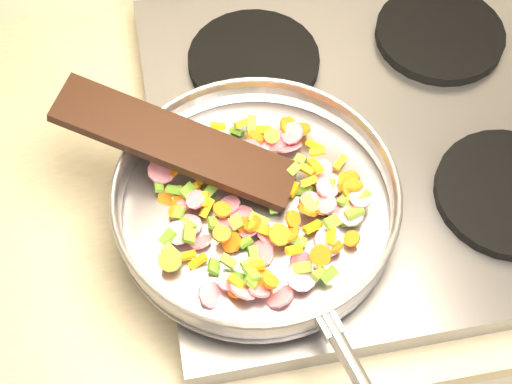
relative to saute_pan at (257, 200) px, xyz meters
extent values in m
cube|color=#939399|center=(0.18, 0.11, -0.06)|extent=(0.60, 0.60, 0.04)
cylinder|color=black|center=(0.04, -0.03, -0.04)|extent=(0.19, 0.19, 0.02)
cylinder|color=black|center=(0.32, -0.03, -0.04)|extent=(0.19, 0.19, 0.02)
cylinder|color=black|center=(0.04, 0.25, -0.04)|extent=(0.19, 0.19, 0.02)
cylinder|color=black|center=(0.32, 0.25, -0.04)|extent=(0.19, 0.19, 0.02)
cylinder|color=#9E9EA5|center=(0.00, 0.00, -0.03)|extent=(0.34, 0.34, 0.01)
torus|color=#9E9EA5|center=(0.00, 0.00, 0.00)|extent=(0.38, 0.38, 0.04)
torus|color=#9E9EA5|center=(0.00, 0.00, 0.02)|extent=(0.35, 0.35, 0.01)
cube|color=#9E9EA5|center=(0.05, -0.17, 0.01)|extent=(0.03, 0.03, 0.02)
cylinder|color=orange|center=(-0.10, 0.07, 0.00)|extent=(0.02, 0.03, 0.02)
cylinder|color=orange|center=(0.06, 0.10, 0.00)|extent=(0.03, 0.03, 0.03)
cylinder|color=#C11242|center=(0.06, 0.09, 0.00)|extent=(0.03, 0.04, 0.03)
cube|color=#5F9C2A|center=(0.11, -0.01, -0.01)|extent=(0.02, 0.02, 0.01)
cylinder|color=#C11242|center=(-0.03, 0.01, -0.02)|extent=(0.03, 0.03, 0.01)
cylinder|color=#C11242|center=(-0.01, -0.03, -0.01)|extent=(0.04, 0.04, 0.02)
cube|color=#5F9C2A|center=(0.07, 0.06, -0.02)|extent=(0.02, 0.02, 0.01)
cylinder|color=orange|center=(-0.04, -0.04, -0.01)|extent=(0.03, 0.04, 0.03)
cube|color=#5F9C2A|center=(-0.02, -0.05, -0.01)|extent=(0.02, 0.01, 0.01)
cylinder|color=orange|center=(-0.07, 0.11, -0.02)|extent=(0.03, 0.04, 0.03)
cube|color=#5F9C2A|center=(0.11, -0.04, 0.00)|extent=(0.02, 0.02, 0.01)
cylinder|color=#C11242|center=(0.07, -0.07, -0.01)|extent=(0.05, 0.05, 0.02)
cube|color=#5F9C2A|center=(0.11, -0.04, -0.02)|extent=(0.02, 0.02, 0.01)
cylinder|color=#C11242|center=(0.04, 0.09, -0.02)|extent=(0.04, 0.04, 0.03)
cylinder|color=#C11242|center=(-0.01, -0.06, -0.02)|extent=(0.04, 0.05, 0.03)
cylinder|color=#C11242|center=(-0.08, 0.03, -0.01)|extent=(0.04, 0.04, 0.02)
cube|color=yellow|center=(0.08, -0.06, 0.00)|extent=(0.02, 0.02, 0.01)
cylinder|color=orange|center=(-0.09, 0.02, -0.02)|extent=(0.03, 0.03, 0.02)
cube|color=#5F9C2A|center=(0.02, 0.12, -0.01)|extent=(0.02, 0.03, 0.01)
cylinder|color=#C11242|center=(-0.09, -0.01, -0.01)|extent=(0.04, 0.04, 0.01)
cube|color=yellow|center=(0.00, 0.12, 0.00)|extent=(0.02, 0.02, 0.01)
cylinder|color=orange|center=(0.10, -0.07, -0.01)|extent=(0.03, 0.03, 0.02)
cube|color=yellow|center=(-0.06, 0.01, -0.01)|extent=(0.02, 0.03, 0.02)
cylinder|color=orange|center=(0.12, 0.00, 0.00)|extent=(0.03, 0.03, 0.02)
cube|color=#5F9C2A|center=(-0.02, -0.06, -0.02)|extent=(0.01, 0.02, 0.01)
cube|color=#5F9C2A|center=(0.13, -0.02, 0.00)|extent=(0.03, 0.02, 0.02)
cylinder|color=#C11242|center=(-0.05, -0.09, -0.01)|extent=(0.03, 0.03, 0.01)
cylinder|color=orange|center=(-0.01, -0.03, 0.00)|extent=(0.03, 0.03, 0.02)
cube|color=#5F9C2A|center=(0.05, 0.03, 0.00)|extent=(0.02, 0.02, 0.01)
cylinder|color=#C11242|center=(-0.02, -0.01, -0.02)|extent=(0.04, 0.04, 0.01)
cylinder|color=#C11242|center=(0.06, 0.08, -0.01)|extent=(0.04, 0.03, 0.03)
cube|color=yellow|center=(-0.06, 0.05, -0.01)|extent=(0.02, 0.02, 0.02)
cube|color=#5F9C2A|center=(-0.02, -0.10, 0.00)|extent=(0.02, 0.03, 0.02)
cube|color=#5F9C2A|center=(0.09, -0.03, -0.01)|extent=(0.02, 0.02, 0.01)
cube|color=yellow|center=(0.05, 0.04, 0.00)|extent=(0.02, 0.02, 0.02)
cylinder|color=orange|center=(-0.04, -0.11, -0.01)|extent=(0.03, 0.03, 0.02)
cube|color=#5F9C2A|center=(-0.05, -0.07, 0.00)|extent=(0.02, 0.02, 0.01)
cylinder|color=orange|center=(0.04, -0.03, 0.00)|extent=(0.03, 0.03, 0.02)
cube|color=yellow|center=(-0.09, -0.05, -0.01)|extent=(0.02, 0.01, 0.01)
cylinder|color=#C11242|center=(-0.04, -0.11, -0.01)|extent=(0.04, 0.04, 0.03)
cylinder|color=#C11242|center=(0.09, 0.00, 0.00)|extent=(0.04, 0.04, 0.01)
cube|color=#5F9C2A|center=(-0.03, -0.02, 0.00)|extent=(0.02, 0.02, 0.01)
cube|color=#5F9C2A|center=(-0.09, 0.04, 0.00)|extent=(0.03, 0.02, 0.01)
cube|color=#5F9C2A|center=(0.00, -0.02, -0.01)|extent=(0.03, 0.02, 0.01)
cylinder|color=#C11242|center=(0.06, -0.01, -0.01)|extent=(0.04, 0.03, 0.03)
cube|color=yellow|center=(0.07, 0.04, -0.01)|extent=(0.02, 0.02, 0.01)
cylinder|color=orange|center=(0.07, -0.06, -0.01)|extent=(0.03, 0.03, 0.02)
cylinder|color=#C11242|center=(-0.05, -0.02, -0.02)|extent=(0.04, 0.04, 0.01)
cylinder|color=orange|center=(0.02, -0.05, 0.00)|extent=(0.04, 0.04, 0.01)
cube|color=#5F9C2A|center=(-0.02, -0.08, -0.01)|extent=(0.03, 0.02, 0.01)
cube|color=yellow|center=(0.08, 0.04, 0.00)|extent=(0.02, 0.03, 0.01)
cube|color=#5F9C2A|center=(-0.05, 0.03, -0.01)|extent=(0.02, 0.02, 0.01)
cylinder|color=orange|center=(0.12, 0.00, 0.00)|extent=(0.04, 0.03, 0.03)
cylinder|color=#C11242|center=(-0.02, -0.11, -0.01)|extent=(0.03, 0.03, 0.02)
cylinder|color=orange|center=(-0.11, -0.06, 0.00)|extent=(0.04, 0.04, 0.02)
cylinder|color=orange|center=(0.08, -0.02, -0.01)|extent=(0.03, 0.03, 0.01)
cylinder|color=#C11242|center=(0.10, -0.03, -0.01)|extent=(0.04, 0.04, 0.02)
cylinder|color=#C11242|center=(0.12, -0.02, 0.00)|extent=(0.03, 0.03, 0.01)
cube|color=#5F9C2A|center=(-0.08, 0.08, -0.02)|extent=(0.02, 0.02, 0.02)
cylinder|color=#C11242|center=(0.02, 0.07, -0.02)|extent=(0.03, 0.03, 0.02)
cylinder|color=orange|center=(-0.03, 0.08, 0.00)|extent=(0.03, 0.03, 0.02)
cube|color=#5F9C2A|center=(0.06, -0.02, 0.00)|extent=(0.02, 0.03, 0.01)
cylinder|color=orange|center=(-0.02, -0.02, -0.01)|extent=(0.03, 0.03, 0.02)
cube|color=yellow|center=(0.08, 0.02, -0.02)|extent=(0.02, 0.02, 0.02)
cube|color=yellow|center=(-0.03, 0.12, 0.00)|extent=(0.02, 0.02, 0.01)
cylinder|color=orange|center=(0.04, 0.09, 0.00)|extent=(0.03, 0.03, 0.01)
cube|color=yellow|center=(-0.04, -0.10, 0.00)|extent=(0.02, 0.02, 0.02)
cube|color=yellow|center=(0.06, -0.04, -0.01)|extent=(0.03, 0.02, 0.01)
cube|color=yellow|center=(0.09, 0.08, -0.01)|extent=(0.03, 0.02, 0.02)
cube|color=#5F9C2A|center=(-0.09, -0.03, 0.00)|extent=(0.02, 0.02, 0.01)
cylinder|color=orange|center=(0.03, -0.10, -0.01)|extent=(0.02, 0.03, 0.02)
cube|color=#5F9C2A|center=(-0.04, -0.09, -0.02)|extent=(0.03, 0.02, 0.01)
cube|color=yellow|center=(0.09, 0.06, 0.00)|extent=(0.02, 0.01, 0.01)
cylinder|color=orange|center=(0.06, -0.09, 0.00)|extent=(0.03, 0.03, 0.03)
cube|color=#5F9C2A|center=(0.05, 0.05, -0.01)|extent=(0.03, 0.02, 0.01)
cube|color=yellow|center=(0.07, 0.02, 0.00)|extent=(0.02, 0.01, 0.01)
cube|color=yellow|center=(-0.06, 0.01, 0.00)|extent=(0.01, 0.02, 0.01)
cube|color=yellow|center=(0.05, 0.02, -0.01)|extent=(0.02, 0.02, 0.01)
cube|color=#5F9C2A|center=(0.00, 0.05, 0.00)|extent=(0.02, 0.02, 0.02)
cube|color=#5F9C2A|center=(-0.10, 0.00, 0.00)|extent=(0.02, 0.02, 0.01)
cube|color=#5F9C2A|center=(0.09, 0.01, -0.01)|extent=(0.02, 0.03, 0.01)
cylinder|color=orange|center=(0.12, 0.02, -0.02)|extent=(0.03, 0.04, 0.02)
cube|color=#5F9C2A|center=(-0.11, 0.05, -0.01)|extent=(0.01, 0.02, 0.01)
cube|color=#5F9C2A|center=(-0.09, 0.04, -0.02)|extent=(0.02, 0.02, 0.01)
cube|color=#5F9C2A|center=(-0.11, -0.03, -0.01)|extent=(0.02, 0.02, 0.02)
cube|color=#5F9C2A|center=(0.08, -0.05, 0.00)|extent=(0.02, 0.02, 0.02)
cube|color=yellow|center=(0.03, -0.07, 0.00)|extent=(0.02, 0.02, 0.02)
cylinder|color=orange|center=(-0.01, -0.10, -0.01)|extent=(0.03, 0.03, 0.01)
cube|color=#5F9C2A|center=(-0.08, 0.03, 0.00)|extent=(0.02, 0.02, 0.01)
cube|color=#5F9C2A|center=(-0.05, 0.05, 0.00)|extent=(0.02, 0.01, 0.02)
cylinder|color=#C11242|center=(-0.08, -0.03, -0.02)|extent=(0.04, 0.03, 0.02)
cylinder|color=#C11242|center=(0.01, -0.04, -0.02)|extent=(0.04, 0.04, 0.03)
cube|color=yellow|center=(-0.06, 0.05, -0.01)|extent=(0.02, 0.02, 0.02)
cube|color=#5F9C2A|center=(-0.06, -0.07, -0.02)|extent=(0.02, 0.02, 0.02)
cube|color=#5F9C2A|center=(0.07, 0.10, -0.02)|extent=(0.02, 0.02, 0.01)
cylinder|color=#C11242|center=(0.08, -0.02, -0.01)|extent=(0.03, 0.03, 0.02)
cylinder|color=orange|center=(0.02, 0.07, -0.02)|extent=(0.02, 0.03, 0.02)
cylinder|color=#C11242|center=(0.00, 0.04, -0.01)|extent=(0.04, 0.04, 0.01)
cube|color=yellow|center=(0.03, 0.11, -0.01)|extent=(0.03, 0.02, 0.02)
cylinder|color=#C11242|center=(-0.03, 0.04, -0.01)|extent=(0.04, 0.03, 0.03)
cube|color=#5F9C2A|center=(0.05, -0.11, 0.00)|extent=(0.02, 0.02, 0.01)
cube|color=#5F9C2A|center=(-0.06, -0.02, -0.01)|extent=(0.01, 0.02, 0.02)
cylinder|color=#C11242|center=(-0.10, -0.02, -0.01)|extent=(0.04, 0.04, 0.01)
cube|color=yellow|center=(-0.05, 0.10, -0.01)|extent=(0.03, 0.02, 0.02)
cube|color=#5F9C2A|center=(0.06, -0.11, 0.00)|extent=(0.02, 0.02, 0.02)
cylinder|color=orange|center=(-0.11, 0.03, -0.02)|extent=(0.04, 0.03, 0.03)
cylinder|color=orange|center=(0.06, -0.02, 0.00)|extent=(0.03, 0.03, 0.03)
cube|color=yellow|center=(0.11, 0.01, -0.01)|extent=(0.02, 0.02, 0.02)
cylinder|color=orange|center=(0.02, 0.06, -0.01)|extent=(0.04, 0.04, 0.01)
cylinder|color=orange|center=(-0.04, 0.00, -0.01)|extent=(0.03, 0.03, 0.01)
cube|color=yellow|center=(0.12, 0.04, -0.01)|extent=(0.02, 0.02, 0.01)
cylinder|color=orange|center=(-0.05, -0.04, 0.00)|extent=(0.03, 0.03, 0.01)
cube|color=#5F9C2A|center=(0.04, -0.06, -0.01)|extent=(0.03, 0.02, 0.02)
cylinder|color=orange|center=(0.00, -0.11, 0.00)|extent=(0.03, 0.03, 0.02)
cube|color=#5F9C2A|center=(0.10, -0.01, -0.02)|extent=(0.02, 0.02, 0.02)
cylinder|color=#C11242|center=(-0.07, -0.10, -0.02)|extent=(0.04, 0.04, 0.03)
cube|color=#5F9C2A|center=(0.11, -0.02, -0.01)|extent=(0.02, 0.02, 0.02)
cylinder|color=#C11242|center=(0.00, -0.12, -0.02)|extent=(0.04, 0.04, 0.02)
cube|color=yellow|center=(-0.02, -0.08, 0.00)|extent=(0.02, 0.01, 0.01)
cube|color=#5F9C2A|center=(-0.02, -0.09, 0.00)|extent=(0.02, 0.03, 0.02)
cylinder|color=#C11242|center=(-0.11, 0.07, 0.00)|extent=(0.05, 0.05, 0.01)
cube|color=yellow|center=(0.00, -0.04, 0.00)|extent=(0.03, 0.02, 0.02)
cube|color=yellow|center=(-0.08, -0.06, -0.02)|extent=(0.02, 0.01, 0.02)
cylinder|color=orange|center=(0.08, 0.10, -0.01)|extent=(0.04, 0.04, 0.02)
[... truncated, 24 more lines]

